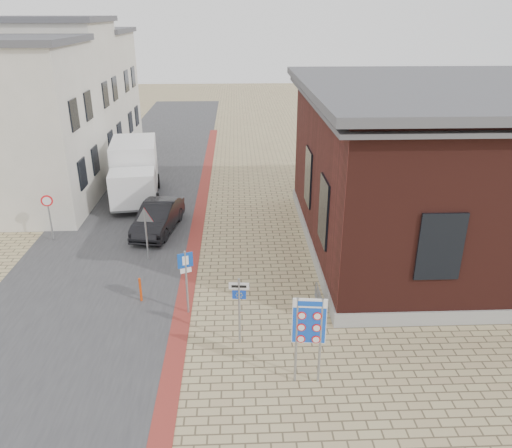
{
  "coord_description": "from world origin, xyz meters",
  "views": [
    {
      "loc": [
        -0.1,
        -12.33,
        9.33
      ],
      "look_at": [
        0.57,
        4.36,
        2.2
      ],
      "focal_mm": 35.0,
      "sensor_mm": 36.0,
      "label": 1
    }
  ],
  "objects_px": {
    "essen_sign": "(239,302)",
    "parking_sign": "(186,272)",
    "box_truck": "(134,171)",
    "border_sign": "(309,323)",
    "sedan": "(158,217)",
    "bollard": "(141,290)"
  },
  "relations": [
    {
      "from": "essen_sign",
      "to": "parking_sign",
      "type": "height_order",
      "value": "parking_sign"
    },
    {
      "from": "sedan",
      "to": "bollard",
      "type": "height_order",
      "value": "sedan"
    },
    {
      "from": "sedan",
      "to": "essen_sign",
      "type": "distance_m",
      "value": 9.36
    },
    {
      "from": "bollard",
      "to": "sedan",
      "type": "bearing_deg",
      "value": 92.12
    },
    {
      "from": "sedan",
      "to": "essen_sign",
      "type": "height_order",
      "value": "essen_sign"
    },
    {
      "from": "box_truck",
      "to": "essen_sign",
      "type": "distance_m",
      "value": 14.16
    },
    {
      "from": "sedan",
      "to": "parking_sign",
      "type": "height_order",
      "value": "parking_sign"
    },
    {
      "from": "box_truck",
      "to": "parking_sign",
      "type": "xyz_separation_m",
      "value": [
        3.74,
        -11.37,
        0.02
      ]
    },
    {
      "from": "parking_sign",
      "to": "box_truck",
      "type": "bearing_deg",
      "value": 85.78
    },
    {
      "from": "sedan",
      "to": "box_truck",
      "type": "height_order",
      "value": "box_truck"
    },
    {
      "from": "sedan",
      "to": "bollard",
      "type": "bearing_deg",
      "value": -78.43
    },
    {
      "from": "essen_sign",
      "to": "bollard",
      "type": "relative_size",
      "value": 2.45
    },
    {
      "from": "box_truck",
      "to": "essen_sign",
      "type": "height_order",
      "value": "box_truck"
    },
    {
      "from": "box_truck",
      "to": "border_sign",
      "type": "distance_m",
      "value": 16.55
    },
    {
      "from": "box_truck",
      "to": "essen_sign",
      "type": "xyz_separation_m",
      "value": [
        5.45,
        -13.07,
        -0.08
      ]
    },
    {
      "from": "essen_sign",
      "to": "parking_sign",
      "type": "distance_m",
      "value": 2.42
    },
    {
      "from": "essen_sign",
      "to": "bollard",
      "type": "distance_m",
      "value": 4.35
    },
    {
      "from": "border_sign",
      "to": "box_truck",
      "type": "bearing_deg",
      "value": 122.05
    },
    {
      "from": "essen_sign",
      "to": "box_truck",
      "type": "bearing_deg",
      "value": 117.65
    },
    {
      "from": "box_truck",
      "to": "parking_sign",
      "type": "relative_size",
      "value": 2.57
    },
    {
      "from": "sedan",
      "to": "essen_sign",
      "type": "xyz_separation_m",
      "value": [
        3.64,
        -8.58,
        0.78
      ]
    },
    {
      "from": "box_truck",
      "to": "bollard",
      "type": "xyz_separation_m",
      "value": [
        2.04,
        -10.57,
        -1.08
      ]
    }
  ]
}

